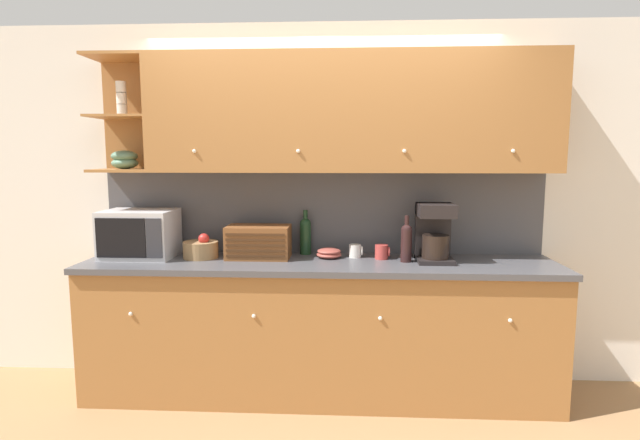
{
  "coord_description": "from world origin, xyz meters",
  "views": [
    {
      "loc": [
        0.18,
        -3.64,
        1.67
      ],
      "look_at": [
        0.0,
        -0.21,
        1.22
      ],
      "focal_mm": 28.0,
      "sensor_mm": 36.0,
      "label": 1
    }
  ],
  "objects_px": {
    "bowl_stack_on_counter": "(329,253)",
    "mug": "(382,252)",
    "wine_bottle": "(406,241)",
    "coffee_maker": "(435,232)",
    "second_wine_bottle": "(305,234)",
    "microwave": "(140,234)",
    "bread_box": "(259,242)",
    "mug_blue_second": "(355,251)",
    "fruit_basket": "(201,249)"
  },
  "relations": [
    {
      "from": "fruit_basket",
      "to": "coffee_maker",
      "type": "relative_size",
      "value": 0.62
    },
    {
      "from": "second_wine_bottle",
      "to": "coffee_maker",
      "type": "height_order",
      "value": "coffee_maker"
    },
    {
      "from": "bread_box",
      "to": "mug",
      "type": "bearing_deg",
      "value": 0.68
    },
    {
      "from": "second_wine_bottle",
      "to": "coffee_maker",
      "type": "distance_m",
      "value": 0.92
    },
    {
      "from": "second_wine_bottle",
      "to": "bowl_stack_on_counter",
      "type": "height_order",
      "value": "second_wine_bottle"
    },
    {
      "from": "wine_bottle",
      "to": "coffee_maker",
      "type": "distance_m",
      "value": 0.2
    },
    {
      "from": "mug_blue_second",
      "to": "wine_bottle",
      "type": "distance_m",
      "value": 0.38
    },
    {
      "from": "second_wine_bottle",
      "to": "bowl_stack_on_counter",
      "type": "distance_m",
      "value": 0.24
    },
    {
      "from": "mug",
      "to": "coffee_maker",
      "type": "relative_size",
      "value": 0.26
    },
    {
      "from": "microwave",
      "to": "second_wine_bottle",
      "type": "relative_size",
      "value": 1.49
    },
    {
      "from": "fruit_basket",
      "to": "bowl_stack_on_counter",
      "type": "distance_m",
      "value": 0.9
    },
    {
      "from": "bowl_stack_on_counter",
      "to": "mug",
      "type": "xyz_separation_m",
      "value": [
        0.37,
        -0.02,
        0.02
      ]
    },
    {
      "from": "microwave",
      "to": "bread_box",
      "type": "distance_m",
      "value": 0.84
    },
    {
      "from": "bread_box",
      "to": "bowl_stack_on_counter",
      "type": "height_order",
      "value": "bread_box"
    },
    {
      "from": "bowl_stack_on_counter",
      "to": "mug_blue_second",
      "type": "height_order",
      "value": "mug_blue_second"
    },
    {
      "from": "bowl_stack_on_counter",
      "to": "mug",
      "type": "relative_size",
      "value": 1.72
    },
    {
      "from": "bread_box",
      "to": "mug_blue_second",
      "type": "bearing_deg",
      "value": 4.63
    },
    {
      "from": "bread_box",
      "to": "second_wine_bottle",
      "type": "relative_size",
      "value": 1.35
    },
    {
      "from": "bowl_stack_on_counter",
      "to": "mug_blue_second",
      "type": "distance_m",
      "value": 0.19
    },
    {
      "from": "mug",
      "to": "wine_bottle",
      "type": "xyz_separation_m",
      "value": [
        0.16,
        -0.08,
        0.09
      ]
    },
    {
      "from": "mug_blue_second",
      "to": "bread_box",
      "type": "bearing_deg",
      "value": -175.37
    },
    {
      "from": "bowl_stack_on_counter",
      "to": "wine_bottle",
      "type": "relative_size",
      "value": 0.56
    },
    {
      "from": "wine_bottle",
      "to": "coffee_maker",
      "type": "height_order",
      "value": "coffee_maker"
    },
    {
      "from": "bread_box",
      "to": "coffee_maker",
      "type": "bearing_deg",
      "value": -2.08
    },
    {
      "from": "wine_bottle",
      "to": "bowl_stack_on_counter",
      "type": "bearing_deg",
      "value": 168.88
    },
    {
      "from": "mug_blue_second",
      "to": "microwave",
      "type": "bearing_deg",
      "value": -177.12
    },
    {
      "from": "bowl_stack_on_counter",
      "to": "wine_bottle",
      "type": "xyz_separation_m",
      "value": [
        0.53,
        -0.1,
        0.11
      ]
    },
    {
      "from": "bowl_stack_on_counter",
      "to": "mug",
      "type": "distance_m",
      "value": 0.37
    },
    {
      "from": "microwave",
      "to": "fruit_basket",
      "type": "distance_m",
      "value": 0.45
    },
    {
      "from": "fruit_basket",
      "to": "wine_bottle",
      "type": "bearing_deg",
      "value": -2.15
    },
    {
      "from": "bread_box",
      "to": "mug",
      "type": "xyz_separation_m",
      "value": [
        0.86,
        0.01,
        -0.06
      ]
    },
    {
      "from": "bread_box",
      "to": "bowl_stack_on_counter",
      "type": "relative_size",
      "value": 2.48
    },
    {
      "from": "microwave",
      "to": "coffee_maker",
      "type": "relative_size",
      "value": 1.22
    },
    {
      "from": "fruit_basket",
      "to": "bowl_stack_on_counter",
      "type": "height_order",
      "value": "fruit_basket"
    },
    {
      "from": "mug_blue_second",
      "to": "coffee_maker",
      "type": "distance_m",
      "value": 0.56
    },
    {
      "from": "fruit_basket",
      "to": "bowl_stack_on_counter",
      "type": "bearing_deg",
      "value": 3.18
    },
    {
      "from": "bowl_stack_on_counter",
      "to": "mug",
      "type": "bearing_deg",
      "value": -2.93
    },
    {
      "from": "coffee_maker",
      "to": "mug_blue_second",
      "type": "bearing_deg",
      "value": 169.45
    },
    {
      "from": "bread_box",
      "to": "mug_blue_second",
      "type": "xyz_separation_m",
      "value": [
        0.68,
        0.06,
        -0.07
      ]
    },
    {
      "from": "bread_box",
      "to": "mug",
      "type": "height_order",
      "value": "bread_box"
    },
    {
      "from": "mug",
      "to": "wine_bottle",
      "type": "relative_size",
      "value": 0.32
    },
    {
      "from": "fruit_basket",
      "to": "bread_box",
      "type": "distance_m",
      "value": 0.41
    },
    {
      "from": "bread_box",
      "to": "second_wine_bottle",
      "type": "bearing_deg",
      "value": 26.14
    },
    {
      "from": "bowl_stack_on_counter",
      "to": "coffee_maker",
      "type": "distance_m",
      "value": 0.74
    },
    {
      "from": "bread_box",
      "to": "wine_bottle",
      "type": "distance_m",
      "value": 1.02
    },
    {
      "from": "second_wine_bottle",
      "to": "mug_blue_second",
      "type": "height_order",
      "value": "second_wine_bottle"
    },
    {
      "from": "mug",
      "to": "coffee_maker",
      "type": "xyz_separation_m",
      "value": [
        0.35,
        -0.05,
        0.15
      ]
    },
    {
      "from": "coffee_maker",
      "to": "mug",
      "type": "bearing_deg",
      "value": 171.16
    },
    {
      "from": "mug",
      "to": "bowl_stack_on_counter",
      "type": "bearing_deg",
      "value": 177.07
    },
    {
      "from": "bowl_stack_on_counter",
      "to": "coffee_maker",
      "type": "bearing_deg",
      "value": -5.82
    }
  ]
}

